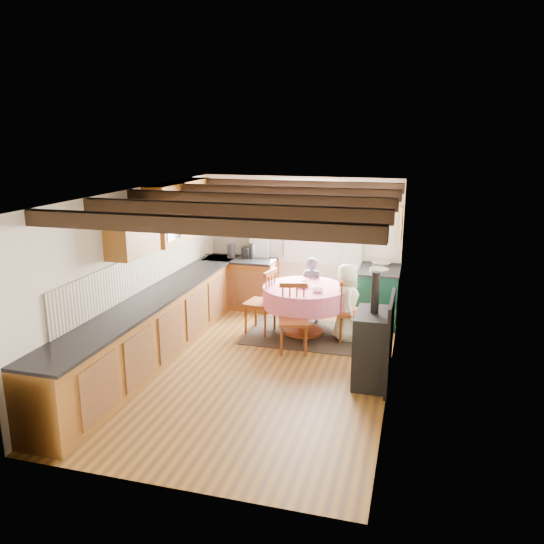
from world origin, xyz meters
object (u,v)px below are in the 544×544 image
(aga_range, at_px, (379,294))
(child_right, at_px, (347,302))
(chair_right, at_px, (353,310))
(dining_table, at_px, (304,311))
(cup, at_px, (304,284))
(child_far, at_px, (312,290))
(chair_left, at_px, (260,301))
(cast_iron_stove, at_px, (373,329))
(chair_near, at_px, (293,319))

(aga_range, distance_m, child_right, 1.06)
(chair_right, xyz_separation_m, child_right, (-0.11, 0.04, 0.11))
(dining_table, relative_size, cup, 13.00)
(chair_right, distance_m, child_right, 0.16)
(aga_range, distance_m, child_far, 1.14)
(chair_left, height_order, child_far, child_far)
(child_right, bearing_deg, cast_iron_stove, -173.41)
(child_far, relative_size, cup, 11.22)
(chair_right, xyz_separation_m, cast_iron_stove, (0.41, -1.37, 0.24))
(child_right, bearing_deg, cup, 72.63)
(dining_table, xyz_separation_m, child_right, (0.68, -0.04, 0.21))
(child_right, bearing_deg, child_far, 32.39)
(dining_table, xyz_separation_m, aga_range, (1.09, 0.93, 0.08))
(dining_table, xyz_separation_m, cast_iron_stove, (1.20, -1.45, 0.34))
(chair_left, bearing_deg, chair_near, 56.17)
(cast_iron_stove, xyz_separation_m, child_right, (-0.52, 1.41, -0.13))
(cast_iron_stove, height_order, child_far, cast_iron_stove)
(dining_table, distance_m, chair_near, 0.74)
(dining_table, distance_m, child_right, 0.71)
(chair_right, bearing_deg, child_right, 68.28)
(dining_table, height_order, chair_near, chair_near)
(child_right, bearing_deg, chair_left, 78.02)
(dining_table, distance_m, chair_left, 0.72)
(child_far, height_order, cup, child_far)
(chair_near, distance_m, child_right, 0.98)
(chair_left, relative_size, child_far, 0.93)
(dining_table, bearing_deg, child_far, 90.46)
(cast_iron_stove, distance_m, cup, 1.89)
(chair_left, relative_size, cast_iron_stove, 0.71)
(child_right, xyz_separation_m, cup, (-0.68, 0.04, 0.23))
(chair_left, bearing_deg, chair_right, 99.03)
(aga_range, xyz_separation_m, child_right, (-0.41, -0.97, 0.13))
(chair_left, distance_m, child_far, 0.99)
(aga_range, bearing_deg, dining_table, -139.56)
(chair_left, distance_m, chair_right, 1.50)
(chair_near, distance_m, child_far, 1.35)
(child_right, height_order, cup, child_right)
(chair_left, bearing_deg, dining_table, 105.79)
(aga_range, bearing_deg, child_far, -164.02)
(child_far, bearing_deg, cup, 106.38)
(dining_table, xyz_separation_m, child_far, (-0.00, 0.62, 0.17))
(child_far, bearing_deg, chair_near, 106.20)
(dining_table, relative_size, cast_iron_stove, 0.89)
(cast_iron_stove, xyz_separation_m, child_far, (-1.21, 2.07, -0.17))
(dining_table, distance_m, aga_range, 1.44)
(chair_near, bearing_deg, chair_right, 24.35)
(chair_left, bearing_deg, child_far, 143.95)
(aga_range, distance_m, cast_iron_stove, 2.40)
(aga_range, relative_size, cast_iron_stove, 0.70)
(chair_near, bearing_deg, cast_iron_stove, -45.70)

